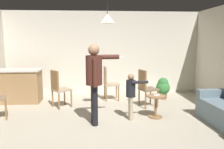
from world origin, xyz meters
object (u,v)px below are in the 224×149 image
(side_table_by_couch, at_px, (156,104))
(dining_chair_spare, at_px, (146,87))
(person_adult, at_px, (95,75))
(spare_remote_on_table, at_px, (157,95))
(kitchen_counter, at_px, (19,86))
(person_child, at_px, (131,91))
(dining_chair_by_counter, at_px, (109,82))
(dining_chair_near_wall, at_px, (59,87))
(potted_plant_corner, at_px, (163,87))

(side_table_by_couch, bearing_deg, dining_chair_spare, 92.61)
(person_adult, bearing_deg, spare_remote_on_table, 94.90)
(dining_chair_spare, bearing_deg, kitchen_counter, -118.70)
(person_child, relative_size, dining_chair_by_counter, 1.04)
(dining_chair_by_counter, height_order, dining_chair_near_wall, same)
(person_child, bearing_deg, dining_chair_by_counter, -171.00)
(dining_chair_by_counter, height_order, spare_remote_on_table, dining_chair_by_counter)
(dining_chair_by_counter, height_order, dining_chair_spare, same)
(side_table_by_couch, bearing_deg, person_adult, -167.06)
(person_child, distance_m, potted_plant_corner, 2.19)
(dining_chair_by_counter, xyz_separation_m, dining_chair_near_wall, (-1.35, -0.69, 0.00))
(kitchen_counter, xyz_separation_m, person_adult, (2.17, -1.89, 0.57))
(dining_chair_spare, xyz_separation_m, potted_plant_corner, (0.70, 0.81, -0.19))
(person_adult, bearing_deg, dining_chair_near_wall, -150.68)
(person_adult, bearing_deg, potted_plant_corner, 126.97)
(kitchen_counter, bearing_deg, dining_chair_by_counter, 1.58)
(dining_chair_near_wall, bearing_deg, person_adult, -0.14)
(person_adult, bearing_deg, dining_chair_by_counter, 160.98)
(potted_plant_corner, bearing_deg, person_adult, -135.80)
(person_adult, distance_m, person_child, 0.92)
(dining_chair_near_wall, distance_m, dining_chair_spare, 2.29)
(dining_chair_by_counter, bearing_deg, spare_remote_on_table, 25.73)
(person_adult, xyz_separation_m, potted_plant_corner, (2.05, 2.00, -0.69))
(dining_chair_spare, height_order, spare_remote_on_table, dining_chair_spare)
(kitchen_counter, distance_m, spare_remote_on_table, 3.91)
(side_table_by_couch, height_order, dining_chair_near_wall, dining_chair_near_wall)
(dining_chair_near_wall, xyz_separation_m, spare_remote_on_table, (2.34, -0.97, -0.01))
(side_table_by_couch, distance_m, spare_remote_on_table, 0.21)
(kitchen_counter, distance_m, dining_chair_near_wall, 1.38)
(dining_chair_spare, bearing_deg, person_adult, -65.94)
(person_adult, height_order, potted_plant_corner, person_adult)
(potted_plant_corner, relative_size, spare_remote_on_table, 4.98)
(side_table_by_couch, distance_m, dining_chair_near_wall, 2.53)
(kitchen_counter, distance_m, person_child, 3.41)
(side_table_by_couch, relative_size, potted_plant_corner, 0.80)
(person_adult, distance_m, potted_plant_corner, 2.95)
(person_child, height_order, dining_chair_near_wall, person_child)
(person_child, relative_size, potted_plant_corner, 1.61)
(kitchen_counter, bearing_deg, dining_chair_near_wall, -26.84)
(person_adult, xyz_separation_m, spare_remote_on_table, (1.40, 0.30, -0.51))
(person_adult, height_order, person_child, person_adult)
(dining_chair_by_counter, bearing_deg, dining_chair_spare, 45.56)
(person_child, bearing_deg, person_adult, -78.07)
(side_table_by_couch, relative_size, person_adult, 0.31)
(dining_chair_by_counter, relative_size, dining_chair_near_wall, 1.00)
(dining_chair_by_counter, bearing_deg, potted_plant_corner, 86.18)
(person_adult, relative_size, potted_plant_corner, 2.61)
(kitchen_counter, bearing_deg, side_table_by_couch, -23.87)
(person_child, distance_m, dining_chair_near_wall, 2.04)
(kitchen_counter, relative_size, dining_chair_by_counter, 1.26)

